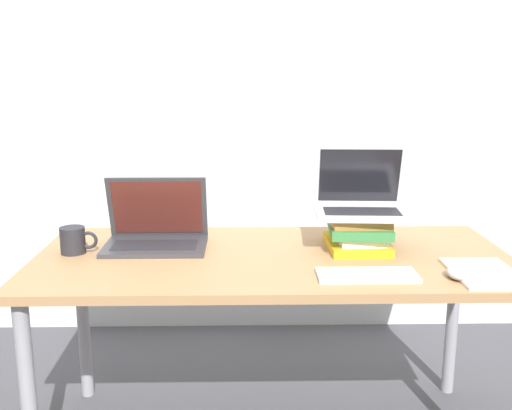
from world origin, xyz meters
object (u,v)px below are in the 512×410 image
object	(u,v)px
mouse	(458,273)
laptop_left	(156,233)
laptop_on_books	(361,200)
notepad	(484,273)
book_stack	(358,231)
wireless_keyboard	(367,275)
mug	(74,240)

from	to	relation	value
mouse	laptop_left	bearing A→B (deg)	159.54
laptop_on_books	notepad	distance (m)	0.49
laptop_left	laptop_on_books	world-z (taller)	laptop_on_books
book_stack	laptop_on_books	distance (m)	0.11
notepad	laptop_left	bearing A→B (deg)	162.87
laptop_left	book_stack	xyz separation A→B (m)	(0.74, -0.03, 0.01)
book_stack	wireless_keyboard	size ratio (longest dim) A/B	0.93
book_stack	notepad	xyz separation A→B (m)	(0.35, -0.30, -0.06)
laptop_left	wireless_keyboard	world-z (taller)	laptop_left
book_stack	wireless_keyboard	bearing A→B (deg)	-95.11
laptop_on_books	mouse	distance (m)	0.45
mug	mouse	bearing A→B (deg)	-12.86
book_stack	notepad	size ratio (longest dim) A/B	1.02
book_stack	mug	xyz separation A→B (m)	(-1.01, -0.05, -0.02)
mouse	mug	xyz separation A→B (m)	(-1.26, 0.29, 0.03)
book_stack	mouse	world-z (taller)	book_stack
mug	laptop_left	bearing A→B (deg)	15.86
notepad	wireless_keyboard	bearing A→B (deg)	-177.87
notepad	book_stack	bearing A→B (deg)	139.23
wireless_keyboard	mug	distance (m)	1.02
wireless_keyboard	mouse	distance (m)	0.28
mug	laptop_on_books	bearing A→B (deg)	2.99
mouse	mug	distance (m)	1.30
laptop_left	mug	world-z (taller)	laptop_left
laptop_left	mouse	distance (m)	1.05
wireless_keyboard	mouse	world-z (taller)	mouse
mouse	notepad	world-z (taller)	mouse
book_stack	laptop_on_books	size ratio (longest dim) A/B	0.87
laptop_on_books	notepad	bearing A→B (deg)	-42.08
wireless_keyboard	mouse	xyz separation A→B (m)	(0.28, -0.02, 0.01)
laptop_left	wireless_keyboard	distance (m)	0.79
laptop_on_books	mouse	size ratio (longest dim) A/B	3.33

